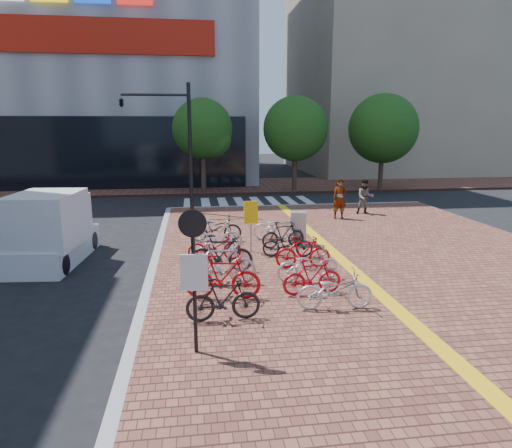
{
  "coord_description": "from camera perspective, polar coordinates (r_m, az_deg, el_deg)",
  "views": [
    {
      "loc": [
        -2.7,
        -12.1,
        4.4
      ],
      "look_at": [
        -0.73,
        2.09,
        1.3
      ],
      "focal_mm": 32.0,
      "sensor_mm": 36.0,
      "label": 1
    }
  ],
  "objects": [
    {
      "name": "ground",
      "position": [
        13.16,
        4.42,
        -7.37
      ],
      "size": [
        120.0,
        120.0,
        0.0
      ],
      "primitive_type": "plane",
      "color": "black",
      "rests_on": "ground"
    },
    {
      "name": "sidewalk",
      "position": [
        10.08,
        28.61,
        -14.8
      ],
      "size": [
        14.0,
        34.0,
        0.15
      ],
      "primitive_type": "cube",
      "color": "brown",
      "rests_on": "ground"
    },
    {
      "name": "tactile_strip",
      "position": [
        9.52,
        23.63,
        -15.39
      ],
      "size": [
        0.4,
        34.0,
        0.01
      ],
      "primitive_type": "cube",
      "color": "yellow",
      "rests_on": "sidewalk"
    },
    {
      "name": "kerb_west",
      "position": [
        8.42,
        -16.57,
        -19.28
      ],
      "size": [
        0.25,
        34.0,
        0.15
      ],
      "primitive_type": "cube",
      "color": "gray",
      "rests_on": "ground"
    },
    {
      "name": "kerb_north",
      "position": [
        25.14,
        5.3,
        2.26
      ],
      "size": [
        14.0,
        0.25,
        0.15
      ],
      "primitive_type": "cube",
      "color": "gray",
      "rests_on": "ground"
    },
    {
      "name": "far_sidewalk",
      "position": [
        33.49,
        -3.25,
        4.78
      ],
      "size": [
        70.0,
        8.0,
        0.15
      ],
      "primitive_type": "cube",
      "color": "brown",
      "rests_on": "ground"
    },
    {
      "name": "department_store",
      "position": [
        47.0,
        -26.37,
        22.79
      ],
      "size": [
        36.0,
        24.27,
        28.0
      ],
      "color": "gray",
      "rests_on": "ground"
    },
    {
      "name": "building_beige",
      "position": [
        48.93,
        17.95,
        17.05
      ],
      "size": [
        20.0,
        18.0,
        18.0
      ],
      "primitive_type": "cube",
      "color": "gray",
      "rests_on": "ground"
    },
    {
      "name": "crosswalk",
      "position": [
        26.66,
        -0.92,
        2.73
      ],
      "size": [
        7.5,
        4.0,
        0.01
      ],
      "color": "silver",
      "rests_on": "ground"
    },
    {
      "name": "street_trees",
      "position": [
        30.55,
        6.89,
        11.57
      ],
      "size": [
        16.2,
        4.6,
        6.35
      ],
      "color": "#38281E",
      "rests_on": "far_sidewalk"
    },
    {
      "name": "bike_0",
      "position": [
        10.22,
        -4.12,
        -9.36
      ],
      "size": [
        1.68,
        0.53,
        1.0
      ],
      "primitive_type": "imported",
      "rotation": [
        0.0,
        0.0,
        1.61
      ],
      "color": "black",
      "rests_on": "sidewalk"
    },
    {
      "name": "bike_1",
      "position": [
        11.43,
        -4.2,
        -6.62
      ],
      "size": [
        1.95,
        0.8,
        1.14
      ],
      "primitive_type": "imported",
      "rotation": [
        0.0,
        0.0,
        1.43
      ],
      "color": "red",
      "rests_on": "sidewalk"
    },
    {
      "name": "bike_2",
      "position": [
        12.44,
        -4.5,
        -4.95
      ],
      "size": [
        2.0,
        0.73,
        1.17
      ],
      "primitive_type": "imported",
      "rotation": [
        0.0,
        0.0,
        1.48
      ],
      "color": "#BABABF",
      "rests_on": "sidewalk"
    },
    {
      "name": "bike_3",
      "position": [
        13.52,
        -4.38,
        -3.66
      ],
      "size": [
        1.93,
        0.79,
        1.12
      ],
      "primitive_type": "imported",
      "rotation": [
        0.0,
        0.0,
        1.43
      ],
      "color": "black",
      "rests_on": "sidewalk"
    },
    {
      "name": "bike_4",
      "position": [
        14.71,
        -5.19,
        -2.81
      ],
      "size": [
        1.72,
        0.61,
        0.9
      ],
      "primitive_type": "imported",
      "rotation": [
        0.0,
        0.0,
        1.57
      ],
      "color": "#AB0C1A",
      "rests_on": "sidewalk"
    },
    {
      "name": "bike_5",
      "position": [
        15.77,
        -5.02,
        -1.41
      ],
      "size": [
        1.89,
        0.86,
        1.1
      ],
      "primitive_type": "imported",
      "rotation": [
        0.0,
        0.0,
        1.38
      ],
      "color": "silver",
      "rests_on": "sidewalk"
    },
    {
      "name": "bike_6",
      "position": [
        17.08,
        -5.09,
        -0.5
      ],
      "size": [
        1.98,
        0.85,
        1.01
      ],
      "primitive_type": "imported",
      "rotation": [
        0.0,
        0.0,
        1.47
      ],
      "color": "black",
      "rests_on": "sidewalk"
    },
    {
      "name": "bike_7",
      "position": [
        10.97,
        9.83,
        -8.13
      ],
      "size": [
        1.84,
        0.75,
        0.95
      ],
      "primitive_type": "imported",
      "rotation": [
        0.0,
        0.0,
        1.5
      ],
      "color": "silver",
      "rests_on": "sidewalk"
    },
    {
      "name": "bike_8",
      "position": [
        11.81,
        7.05,
        -6.56
      ],
      "size": [
        1.59,
        0.57,
        0.94
      ],
      "primitive_type": "imported",
      "rotation": [
        0.0,
        0.0,
        1.66
      ],
      "color": "#B80D1C",
      "rests_on": "sidewalk"
    },
    {
      "name": "bike_9",
      "position": [
        12.78,
        6.5,
        -5.06
      ],
      "size": [
        1.87,
        0.85,
        0.95
      ],
      "primitive_type": "imported",
      "rotation": [
        0.0,
        0.0,
        1.7
      ],
      "color": "#B9B8BD",
      "rests_on": "sidewalk"
    },
    {
      "name": "bike_10",
      "position": [
        13.88,
        5.9,
        -3.53
      ],
      "size": [
        1.7,
        0.59,
        1.0
      ],
      "primitive_type": "imported",
      "rotation": [
        0.0,
        0.0,
        1.5
      ],
      "color": "red",
      "rests_on": "sidewalk"
    },
    {
      "name": "bike_11",
      "position": [
        15.06,
        3.98,
        -2.5
      ],
      "size": [
        1.72,
        0.8,
        0.87
      ],
      "primitive_type": "imported",
      "rotation": [
        0.0,
        0.0,
        1.43
      ],
      "color": "black",
      "rests_on": "sidewalk"
    },
    {
      "name": "bike_12",
      "position": [
        16.12,
        3.43,
        -1.35
      ],
      "size": [
        1.64,
        0.7,
        0.95
      ],
      "primitive_type": "imported",
      "rotation": [
        0.0,
        0.0,
        1.73
      ],
      "color": "black",
      "rests_on": "sidewalk"
    },
    {
      "name": "bike_13",
      "position": [
        17.25,
        2.72,
        -0.41
      ],
      "size": [
        1.94,
        1.0,
        0.97
      ],
      "primitive_type": "imported",
      "rotation": [
        0.0,
        0.0,
        1.37
      ],
      "color": "silver",
      "rests_on": "sidewalk"
    },
    {
      "name": "pedestrian_a",
      "position": [
        21.46,
        10.42,
        3.11
      ],
      "size": [
        0.68,
        0.46,
        1.86
      ],
      "primitive_type": "imported",
      "rotation": [
        0.0,
        0.0,
        0.02
      ],
      "color": "gray",
      "rests_on": "sidewalk"
    },
    {
      "name": "pedestrian_b",
      "position": [
        22.9,
        13.47,
        3.32
      ],
      "size": [
        0.93,
        0.78,
        1.68
      ],
      "primitive_type": "imported",
      "rotation": [
        0.0,
        0.0,
        -0.19
      ],
      "color": "#4C5160",
      "rests_on": "sidewalk"
    },
    {
      "name": "utility_box",
      "position": [
        16.59,
        5.32,
        -0.54
      ],
      "size": [
        0.62,
        0.51,
        1.21
      ],
      "primitive_type": "cube",
      "rotation": [
        0.0,
        0.0,
        -0.2
      ],
      "color": "silver",
      "rests_on": "sidewalk"
    },
    {
      "name": "yellow_sign",
      "position": [
        15.38,
        -0.64,
        0.88
      ],
      "size": [
        0.48,
        0.14,
        1.77
      ],
      "color": "#B7B7BC",
      "rests_on": "sidewalk"
    },
    {
      "name": "notice_sign",
      "position": [
        8.46,
        -7.79,
        -5.04
      ],
      "size": [
        0.52,
        0.13,
        2.79
      ],
      "color": "black",
      "rests_on": "sidewalk"
    },
    {
      "name": "traffic_light_pole",
      "position": [
        22.65,
        -12.05,
        12.09
      ],
      "size": [
        3.35,
        1.29,
        6.23
      ],
      "color": "black",
      "rests_on": "sidewalk"
    },
    {
      "name": "box_truck",
      "position": [
        16.21,
        -24.14,
        -0.56
      ],
      "size": [
        2.13,
        4.24,
        2.37
      ],
      "color": "silver",
      "rests_on": "ground"
    }
  ]
}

